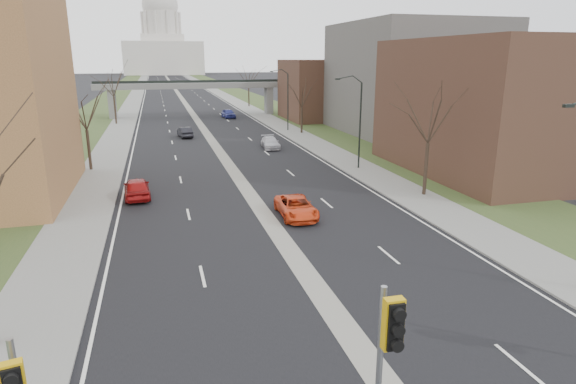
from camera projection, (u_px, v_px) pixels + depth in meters
name	position (u px, v px, depth m)	size (l,w,h in m)	color
road_surface	(177.00, 91.00, 153.07)	(20.00, 600.00, 0.01)	black
median_strip	(177.00, 91.00, 153.07)	(1.20, 600.00, 0.02)	gray
sidewalk_right	(215.00, 91.00, 156.08)	(4.00, 600.00, 0.12)	gray
sidewalk_left	(137.00, 92.00, 150.03)	(4.00, 600.00, 0.12)	gray
grass_verge_right	(233.00, 90.00, 157.60)	(8.00, 600.00, 0.10)	#2D411E
grass_verge_left	(117.00, 92.00, 148.52)	(8.00, 600.00, 0.10)	#2D411E
commercial_block_near	(501.00, 107.00, 44.11)	(16.00, 20.00, 12.00)	#492C22
commercial_block_mid	(411.00, 79.00, 67.02)	(18.00, 22.00, 15.00)	#56544F
commercial_block_far	(327.00, 90.00, 82.91)	(14.00, 14.00, 10.00)	#492C22
pedestrian_bridge	(193.00, 89.00, 86.71)	(34.00, 3.00, 6.45)	slate
capitol	(163.00, 44.00, 306.07)	(48.00, 42.00, 55.75)	beige
streetlight_mid	(353.00, 96.00, 44.29)	(2.61, 0.20, 8.70)	black
streetlight_far	(282.00, 82.00, 68.46)	(2.61, 0.20, 8.70)	black
tree_left_b	(84.00, 104.00, 44.02)	(6.75, 6.75, 8.81)	#382B21
tree_left_c	(112.00, 79.00, 75.40)	(7.65, 7.65, 9.99)	#382B21
tree_right_a	(430.00, 110.00, 35.59)	(7.20, 7.20, 9.40)	#382B21
tree_right_b	(302.00, 92.00, 66.48)	(6.30, 6.30, 8.22)	#382B21
tree_right_c	(248.00, 74.00, 103.33)	(7.65, 7.65, 9.99)	#382B21
signal_pole_median	(386.00, 359.00, 10.81)	(0.63, 0.89, 5.45)	gray
car_left_near	(137.00, 188.00, 36.57)	(1.87, 4.65, 1.58)	maroon
car_left_far	(185.00, 132.00, 64.58)	(1.47, 4.21, 1.39)	black
car_right_near	(296.00, 207.00, 32.27)	(2.23, 4.84, 1.35)	red
car_right_mid	(270.00, 143.00, 56.79)	(1.87, 4.59, 1.33)	#BBBAC3
car_right_far	(228.00, 113.00, 85.41)	(1.85, 4.60, 1.57)	navy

